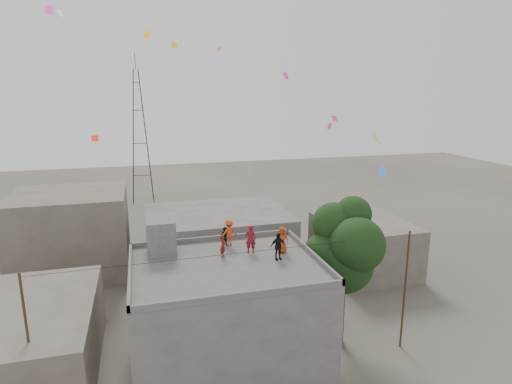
# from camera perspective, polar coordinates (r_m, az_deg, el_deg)

# --- Properties ---
(ground) EXTENTS (140.00, 140.00, 0.00)m
(ground) POSITION_cam_1_polar(r_m,az_deg,el_deg) (26.23, -3.83, -22.02)
(ground) COLOR #49423C
(ground) RESTS_ON ground
(main_building) EXTENTS (10.00, 8.00, 6.10)m
(main_building) POSITION_cam_1_polar(r_m,az_deg,el_deg) (24.59, -3.94, -16.21)
(main_building) COLOR #534F4D
(main_building) RESTS_ON ground
(parapet) EXTENTS (10.00, 8.00, 0.30)m
(parapet) POSITION_cam_1_polar(r_m,az_deg,el_deg) (23.18, -4.07, -9.31)
(parapet) COLOR #534F4D
(parapet) RESTS_ON main_building
(stair_head_box) EXTENTS (1.60, 1.80, 2.00)m
(stair_head_box) POSITION_cam_1_polar(r_m,az_deg,el_deg) (24.97, -12.55, -5.84)
(stair_head_box) COLOR #534F4D
(stair_head_box) RESTS_ON main_building
(neighbor_west) EXTENTS (8.00, 10.00, 4.00)m
(neighbor_west) POSITION_cam_1_polar(r_m,az_deg,el_deg) (27.41, -29.17, -17.21)
(neighbor_west) COLOR #564F44
(neighbor_west) RESTS_ON ground
(neighbor_north) EXTENTS (12.00, 9.00, 5.00)m
(neighbor_north) POSITION_cam_1_polar(r_m,az_deg,el_deg) (37.72, -5.16, -6.33)
(neighbor_north) COLOR #534F4D
(neighbor_north) RESTS_ON ground
(neighbor_northwest) EXTENTS (9.00, 8.00, 7.00)m
(neighbor_northwest) POSITION_cam_1_polar(r_m,az_deg,el_deg) (39.26, -23.31, -5.07)
(neighbor_northwest) COLOR #564F44
(neighbor_northwest) RESTS_ON ground
(neighbor_east) EXTENTS (7.00, 8.00, 4.40)m
(neighbor_east) POSITION_cam_1_polar(r_m,az_deg,el_deg) (38.15, 14.15, -6.95)
(neighbor_east) COLOR #564F44
(neighbor_east) RESTS_ON ground
(tree) EXTENTS (4.90, 4.60, 9.10)m
(tree) POSITION_cam_1_polar(r_m,az_deg,el_deg) (26.06, 11.89, -7.31)
(tree) COLOR black
(tree) RESTS_ON ground
(utility_line) EXTENTS (20.12, 0.62, 7.40)m
(utility_line) POSITION_cam_1_polar(r_m,az_deg,el_deg) (23.23, -2.08, -15.88)
(utility_line) COLOR black
(utility_line) RESTS_ON ground
(transmission_tower) EXTENTS (2.97, 2.97, 20.01)m
(transmission_tower) POSITION_cam_1_polar(r_m,az_deg,el_deg) (61.31, -15.25, 7.18)
(transmission_tower) COLOR black
(transmission_tower) RESTS_ON ground
(person_red_adult) EXTENTS (0.71, 0.60, 1.66)m
(person_red_adult) POSITION_cam_1_polar(r_m,az_deg,el_deg) (24.52, -0.73, -6.29)
(person_red_adult) COLOR maroon
(person_red_adult) RESTS_ON main_building
(person_orange_child) EXTENTS (0.88, 0.74, 1.52)m
(person_orange_child) POSITION_cam_1_polar(r_m,az_deg,el_deg) (24.62, 3.48, -6.39)
(person_orange_child) COLOR #B33F14
(person_orange_child) RESTS_ON main_building
(person_dark_child) EXTENTS (0.68, 0.69, 1.13)m
(person_dark_child) POSITION_cam_1_polar(r_m,az_deg,el_deg) (25.91, -4.17, -5.85)
(person_dark_child) COLOR black
(person_dark_child) RESTS_ON main_building
(person_dark_adult) EXTENTS (0.93, 0.47, 1.53)m
(person_dark_adult) POSITION_cam_1_polar(r_m,az_deg,el_deg) (23.63, 2.94, -7.25)
(person_dark_adult) COLOR black
(person_dark_adult) RESTS_ON main_building
(person_orange_adult) EXTENTS (1.15, 0.82, 1.61)m
(person_orange_adult) POSITION_cam_1_polar(r_m,az_deg,el_deg) (25.68, -3.63, -5.45)
(person_orange_adult) COLOR #CD4417
(person_orange_adult) RESTS_ON main_building
(person_red_child) EXTENTS (0.48, 0.55, 1.28)m
(person_red_child) POSITION_cam_1_polar(r_m,az_deg,el_deg) (24.06, -4.44, -7.20)
(person_red_child) COLOR maroon
(person_red_child) RESTS_ON main_building
(kites) EXTENTS (18.77, 17.29, 12.99)m
(kites) POSITION_cam_1_polar(r_m,az_deg,el_deg) (27.58, -1.43, 12.56)
(kites) COLOR red
(kites) RESTS_ON ground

